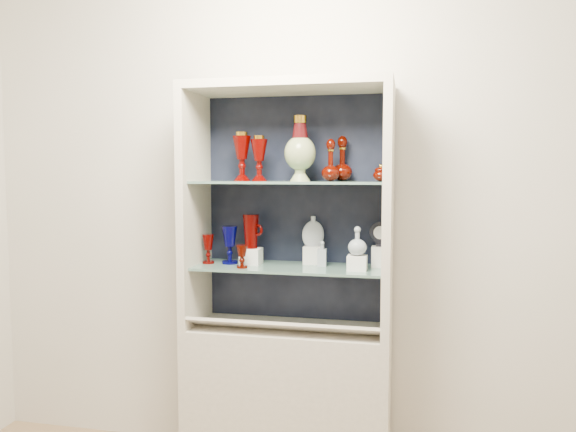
% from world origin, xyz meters
% --- Properties ---
extents(wall_back, '(3.50, 0.02, 2.80)m').
position_xyz_m(wall_back, '(0.00, 1.75, 1.40)').
color(wall_back, beige).
rests_on(wall_back, ground).
extents(cabinet_base, '(1.00, 0.40, 0.75)m').
position_xyz_m(cabinet_base, '(0.00, 1.53, 0.38)').
color(cabinet_base, '#BFB5A2').
rests_on(cabinet_base, ground).
extents(cabinet_back_panel, '(0.98, 0.02, 1.15)m').
position_xyz_m(cabinet_back_panel, '(0.00, 1.72, 1.32)').
color(cabinet_back_panel, black).
rests_on(cabinet_back_panel, cabinet_base).
extents(cabinet_side_left, '(0.04, 0.40, 1.15)m').
position_xyz_m(cabinet_side_left, '(-0.48, 1.53, 1.32)').
color(cabinet_side_left, '#BFB5A2').
rests_on(cabinet_side_left, cabinet_base).
extents(cabinet_side_right, '(0.04, 0.40, 1.15)m').
position_xyz_m(cabinet_side_right, '(0.48, 1.53, 1.32)').
color(cabinet_side_right, '#BFB5A2').
rests_on(cabinet_side_right, cabinet_base).
extents(cabinet_top_cap, '(1.00, 0.40, 0.04)m').
position_xyz_m(cabinet_top_cap, '(0.00, 1.53, 1.92)').
color(cabinet_top_cap, '#BFB5A2').
rests_on(cabinet_top_cap, cabinet_side_left).
extents(shelf_lower, '(0.92, 0.34, 0.01)m').
position_xyz_m(shelf_lower, '(0.00, 1.55, 1.04)').
color(shelf_lower, slate).
rests_on(shelf_lower, cabinet_side_left).
extents(shelf_upper, '(0.92, 0.34, 0.01)m').
position_xyz_m(shelf_upper, '(0.00, 1.55, 1.46)').
color(shelf_upper, slate).
rests_on(shelf_upper, cabinet_side_left).
extents(label_ledge, '(0.92, 0.17, 0.09)m').
position_xyz_m(label_ledge, '(0.00, 1.42, 0.78)').
color(label_ledge, '#BFB5A2').
rests_on(label_ledge, cabinet_base).
extents(label_card_0, '(0.10, 0.06, 0.03)m').
position_xyz_m(label_card_0, '(-0.21, 1.42, 0.80)').
color(label_card_0, white).
rests_on(label_card_0, label_ledge).
extents(label_card_1, '(0.10, 0.06, 0.03)m').
position_xyz_m(label_card_1, '(0.02, 1.42, 0.80)').
color(label_card_1, white).
rests_on(label_card_1, label_ledge).
extents(label_card_2, '(0.10, 0.06, 0.03)m').
position_xyz_m(label_card_2, '(0.29, 1.42, 0.80)').
color(label_card_2, white).
rests_on(label_card_2, label_ledge).
extents(label_card_3, '(0.10, 0.06, 0.03)m').
position_xyz_m(label_card_3, '(-0.21, 1.42, 0.80)').
color(label_card_3, white).
rests_on(label_card_3, label_ledge).
extents(pedestal_lamp_left, '(0.11, 0.11, 0.24)m').
position_xyz_m(pedestal_lamp_left, '(-0.24, 1.56, 1.59)').
color(pedestal_lamp_left, '#4B0200').
rests_on(pedestal_lamp_left, shelf_upper).
extents(pedestal_lamp_right, '(0.10, 0.10, 0.22)m').
position_xyz_m(pedestal_lamp_right, '(-0.15, 1.55, 1.58)').
color(pedestal_lamp_right, '#4B0200').
rests_on(pedestal_lamp_right, shelf_upper).
extents(enamel_urn, '(0.18, 0.18, 0.31)m').
position_xyz_m(enamel_urn, '(0.06, 1.54, 1.63)').
color(enamel_urn, '#124B18').
rests_on(enamel_urn, shelf_upper).
extents(ruby_decanter_a, '(0.11, 0.11, 0.23)m').
position_xyz_m(ruby_decanter_a, '(0.20, 1.57, 1.58)').
color(ruby_decanter_a, '#450800').
rests_on(ruby_decanter_a, shelf_upper).
extents(ruby_decanter_b, '(0.12, 0.12, 0.23)m').
position_xyz_m(ruby_decanter_b, '(0.25, 1.66, 1.59)').
color(ruby_decanter_b, '#450800').
rests_on(ruby_decanter_b, shelf_upper).
extents(lidded_bowl, '(0.10, 0.10, 0.08)m').
position_xyz_m(lidded_bowl, '(0.44, 1.58, 1.51)').
color(lidded_bowl, '#450800').
rests_on(lidded_bowl, shelf_upper).
extents(cobalt_goblet, '(0.08, 0.08, 0.19)m').
position_xyz_m(cobalt_goblet, '(-0.31, 1.56, 1.15)').
color(cobalt_goblet, '#020141').
rests_on(cobalt_goblet, shelf_lower).
extents(ruby_goblet_tall, '(0.08, 0.08, 0.15)m').
position_xyz_m(ruby_goblet_tall, '(-0.42, 1.55, 1.12)').
color(ruby_goblet_tall, '#4B0200').
rests_on(ruby_goblet_tall, shelf_lower).
extents(ruby_goblet_small, '(0.06, 0.06, 0.11)m').
position_xyz_m(ruby_goblet_small, '(-0.21, 1.45, 1.11)').
color(ruby_goblet_small, '#450800').
rests_on(ruby_goblet_small, shelf_lower).
extents(riser_ruby_pitcher, '(0.10, 0.10, 0.08)m').
position_xyz_m(riser_ruby_pitcher, '(-0.20, 1.57, 1.09)').
color(riser_ruby_pitcher, silver).
rests_on(riser_ruby_pitcher, shelf_lower).
extents(ruby_pitcher, '(0.15, 0.12, 0.17)m').
position_xyz_m(ruby_pitcher, '(-0.20, 1.57, 1.22)').
color(ruby_pitcher, '#4B0200').
rests_on(ruby_pitcher, riser_ruby_pitcher).
extents(clear_square_bottle, '(0.05, 0.05, 0.13)m').
position_xyz_m(clear_square_bottle, '(0.16, 1.59, 1.11)').
color(clear_square_bottle, '#8E9AA5').
rests_on(clear_square_bottle, shelf_lower).
extents(riser_flat_flask, '(0.09, 0.09, 0.09)m').
position_xyz_m(riser_flat_flask, '(0.10, 1.65, 1.09)').
color(riser_flat_flask, silver).
rests_on(riser_flat_flask, shelf_lower).
extents(flat_flask, '(0.12, 0.08, 0.16)m').
position_xyz_m(flat_flask, '(0.10, 1.65, 1.22)').
color(flat_flask, '#B1BAC5').
rests_on(flat_flask, riser_flat_flask).
extents(riser_clear_round_decanter, '(0.09, 0.09, 0.07)m').
position_xyz_m(riser_clear_round_decanter, '(0.34, 1.51, 1.08)').
color(riser_clear_round_decanter, silver).
rests_on(riser_clear_round_decanter, shelf_lower).
extents(clear_round_decanter, '(0.11, 0.11, 0.13)m').
position_xyz_m(clear_round_decanter, '(0.34, 1.51, 1.19)').
color(clear_round_decanter, '#8E9AA5').
rests_on(clear_round_decanter, riser_clear_round_decanter).
extents(riser_cameo_medallion, '(0.08, 0.08, 0.10)m').
position_xyz_m(riser_cameo_medallion, '(0.44, 1.63, 1.10)').
color(riser_cameo_medallion, silver).
rests_on(riser_cameo_medallion, shelf_lower).
extents(cameo_medallion, '(0.11, 0.05, 0.13)m').
position_xyz_m(cameo_medallion, '(0.44, 1.63, 1.21)').
color(cameo_medallion, black).
rests_on(cameo_medallion, riser_cameo_medallion).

